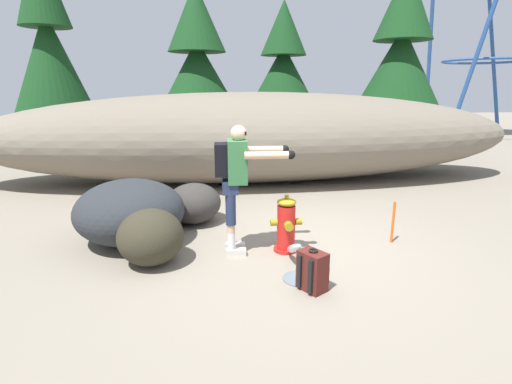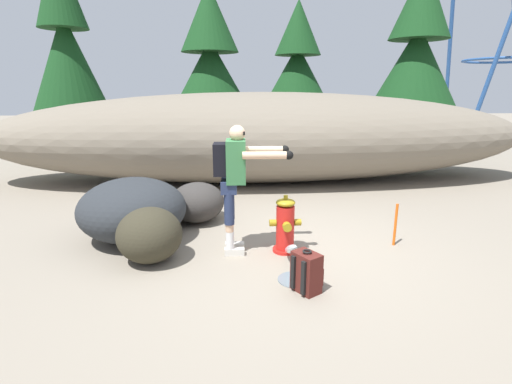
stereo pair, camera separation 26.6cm
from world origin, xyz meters
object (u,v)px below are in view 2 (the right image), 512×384
object	(u,v)px
spare_backpack	(307,272)
boulder_small	(197,202)
fire_hydrant	(285,226)
boulder_mid	(150,235)
boulder_outlier	(158,204)
utility_worker	(235,174)
survey_stake	(395,225)
boulder_large	(133,209)

from	to	relation	value
spare_backpack	boulder_small	size ratio (longest dim) A/B	0.51
fire_hydrant	boulder_mid	bearing A→B (deg)	-174.27
spare_backpack	boulder_outlier	xyz separation A→B (m)	(-2.01, 2.61, 0.02)
utility_worker	spare_backpack	world-z (taller)	utility_worker
utility_worker	spare_backpack	xyz separation A→B (m)	(0.73, -1.08, -0.86)
spare_backpack	survey_stake	size ratio (longest dim) A/B	0.78
fire_hydrant	boulder_mid	distance (m)	1.74
fire_hydrant	spare_backpack	distance (m)	1.07
boulder_large	boulder_small	distance (m)	1.11
fire_hydrant	survey_stake	distance (m)	1.55
spare_backpack	boulder_large	xyz separation A→B (m)	(-2.20, 1.67, 0.23)
spare_backpack	boulder_mid	size ratio (longest dim) A/B	0.57
fire_hydrant	spare_backpack	world-z (taller)	fire_hydrant
utility_worker	boulder_small	distance (m)	1.60
spare_backpack	boulder_large	world-z (taller)	boulder_large
utility_worker	survey_stake	world-z (taller)	utility_worker
fire_hydrant	boulder_large	size ratio (longest dim) A/B	0.51
boulder_outlier	boulder_large	bearing A→B (deg)	-101.55
spare_backpack	survey_stake	bearing A→B (deg)	5.59
utility_worker	boulder_outlier	size ratio (longest dim) A/B	2.07
fire_hydrant	spare_backpack	size ratio (longest dim) A/B	1.66
utility_worker	boulder_small	bearing A→B (deg)	117.42
boulder_mid	boulder_outlier	world-z (taller)	boulder_mid
utility_worker	boulder_small	world-z (taller)	utility_worker
boulder_small	fire_hydrant	bearing A→B (deg)	-45.96
boulder_large	survey_stake	bearing A→B (deg)	-7.92
fire_hydrant	boulder_mid	size ratio (longest dim) A/B	0.95
boulder_mid	boulder_outlier	bearing A→B (deg)	96.42
boulder_large	boulder_mid	bearing A→B (deg)	-63.88
utility_worker	boulder_large	world-z (taller)	utility_worker
fire_hydrant	utility_worker	size ratio (longest dim) A/B	0.46
boulder_small	boulder_outlier	bearing A→B (deg)	159.59
boulder_large	boulder_outlier	bearing A→B (deg)	78.45
fire_hydrant	survey_stake	world-z (taller)	fire_hydrant
utility_worker	boulder_mid	world-z (taller)	utility_worker
fire_hydrant	boulder_large	bearing A→B (deg)	163.87
boulder_large	boulder_small	size ratio (longest dim) A/B	1.66
boulder_large	boulder_outlier	xyz separation A→B (m)	(0.19, 0.94, -0.21)
boulder_large	utility_worker	bearing A→B (deg)	-21.79
spare_backpack	survey_stake	distance (m)	1.87
fire_hydrant	boulder_small	xyz separation A→B (m)	(-1.26, 1.30, -0.04)
utility_worker	survey_stake	size ratio (longest dim) A/B	2.80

